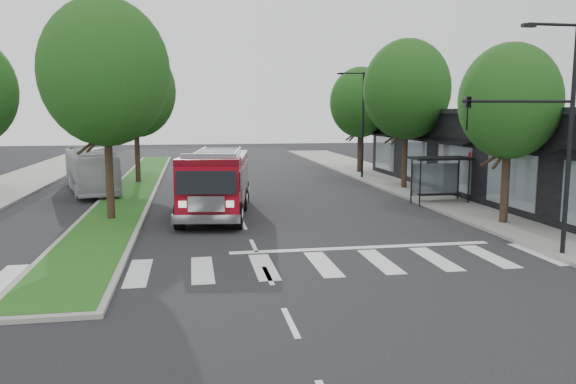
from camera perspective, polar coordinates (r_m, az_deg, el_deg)
name	(u,v)px	position (r m, az deg, el deg)	size (l,w,h in m)	color
ground	(254,246)	(21.48, -3.51, -5.48)	(140.00, 140.00, 0.00)	black
sidewalk_right	(445,197)	(34.48, 15.65, -0.48)	(5.00, 80.00, 0.15)	gray
median	(136,186)	(39.25, -15.20, 0.55)	(3.00, 50.00, 0.15)	gray
storefront_row	(517,155)	(36.38, 22.22, 3.50)	(8.00, 30.00, 5.00)	black
bus_shelter	(439,167)	(32.03, 15.10, 2.45)	(3.20, 1.60, 2.61)	black
tree_right_near	(510,101)	(26.60, 21.60, 8.55)	(4.40, 4.40, 8.05)	black
tree_right_mid	(407,90)	(37.41, 11.96, 10.15)	(5.60, 5.60, 9.72)	black
tree_right_far	(360,102)	(46.83, 7.36, 9.01)	(5.00, 5.00, 8.73)	black
tree_median_near	(105,73)	(27.07, -18.10, 11.47)	(5.80, 5.80, 10.16)	black
tree_median_far	(135,91)	(40.95, -15.28, 9.85)	(5.60, 5.60, 9.72)	black
streetlight_right_near	(548,123)	(20.95, 24.88, 6.34)	(4.08, 0.22, 8.00)	black
streetlight_right_far	(361,120)	(42.67, 7.43, 7.28)	(2.11, 0.20, 8.00)	black
fire_engine	(216,183)	(27.94, -7.28, 0.90)	(4.09, 9.73, 3.27)	#52040C
city_bus	(90,170)	(37.97, -19.43, 2.14)	(2.36, 10.08, 2.81)	#BCBCC1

